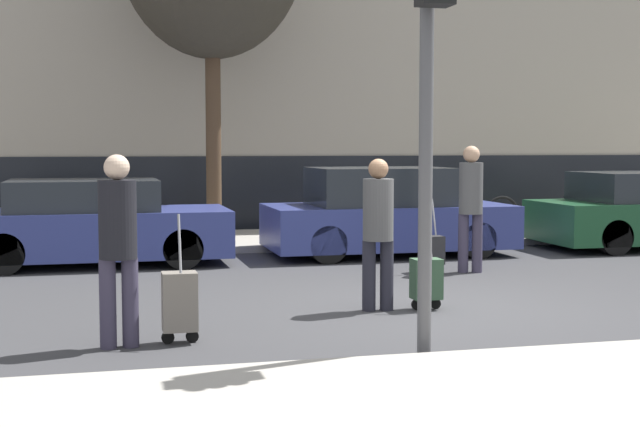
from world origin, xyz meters
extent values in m
plane|color=#38383A|center=(0.00, 0.00, 0.00)|extent=(80.00, 80.00, 0.00)
cube|color=#A39E93|center=(0.00, -3.75, 0.06)|extent=(28.00, 2.50, 0.12)
cube|color=#A39E93|center=(0.00, 7.00, 0.06)|extent=(28.00, 3.00, 0.12)
cube|color=black|center=(0.00, 9.18, 0.80)|extent=(27.44, 0.06, 1.60)
cube|color=navy|center=(-3.64, 4.67, 0.49)|extent=(4.05, 1.84, 0.70)
cube|color=#23282D|center=(-3.80, 4.67, 1.07)|extent=(2.23, 1.62, 0.46)
cylinder|color=black|center=(-2.38, 3.84, 0.30)|extent=(0.60, 0.18, 0.60)
cylinder|color=black|center=(-2.38, 5.50, 0.30)|extent=(0.60, 0.18, 0.60)
cylinder|color=black|center=(-4.89, 3.84, 0.30)|extent=(0.60, 0.18, 0.60)
cylinder|color=black|center=(-4.89, 5.50, 0.30)|extent=(0.60, 0.18, 0.60)
cube|color=navy|center=(1.10, 4.72, 0.49)|extent=(4.03, 1.85, 0.70)
cube|color=#23282D|center=(0.94, 4.72, 1.15)|extent=(2.22, 1.63, 0.62)
cylinder|color=black|center=(2.35, 3.89, 0.30)|extent=(0.60, 0.18, 0.60)
cylinder|color=black|center=(2.35, 5.55, 0.30)|extent=(0.60, 0.18, 0.60)
cylinder|color=black|center=(-0.15, 3.89, 0.30)|extent=(0.60, 0.18, 0.60)
cylinder|color=black|center=(-0.15, 5.55, 0.30)|extent=(0.60, 0.18, 0.60)
cylinder|color=black|center=(4.75, 3.75, 0.30)|extent=(0.60, 0.18, 0.60)
cylinder|color=black|center=(4.75, 5.43, 0.30)|extent=(0.60, 0.18, 0.60)
cylinder|color=#383347|center=(-3.31, -1.17, 0.41)|extent=(0.15, 0.15, 0.81)
cylinder|color=#383347|center=(-3.51, -1.19, 0.41)|extent=(0.15, 0.15, 0.81)
cylinder|color=black|center=(-3.41, -1.18, 1.17)|extent=(0.34, 0.34, 0.71)
sphere|color=beige|center=(-3.41, -1.18, 1.64)|extent=(0.23, 0.23, 0.23)
cube|color=slate|center=(-2.86, -1.13, 0.39)|extent=(0.32, 0.24, 0.54)
cylinder|color=black|center=(-2.97, -1.13, 0.06)|extent=(0.12, 0.03, 0.12)
cylinder|color=black|center=(-2.75, -1.13, 0.06)|extent=(0.12, 0.03, 0.12)
cylinder|color=gray|center=(-2.86, -1.20, 0.94)|extent=(0.02, 0.19, 0.53)
cylinder|color=#23232D|center=(-0.49, -0.02, 0.39)|extent=(0.15, 0.15, 0.78)
cylinder|color=#23232D|center=(-0.68, 0.00, 0.39)|extent=(0.15, 0.15, 0.78)
cylinder|color=#4C4C4C|center=(-0.58, -0.01, 1.12)|extent=(0.34, 0.34, 0.68)
sphere|color=#936B4C|center=(-0.58, -0.01, 1.58)|extent=(0.22, 0.22, 0.22)
cube|color=#335138|center=(-0.04, -0.08, 0.35)|extent=(0.32, 0.24, 0.45)
cylinder|color=black|center=(-0.15, -0.08, 0.06)|extent=(0.12, 0.03, 0.12)
cylinder|color=black|center=(0.07, -0.08, 0.06)|extent=(0.12, 0.03, 0.12)
cylinder|color=gray|center=(-0.04, -0.15, 0.85)|extent=(0.02, 0.19, 0.53)
cylinder|color=#383347|center=(1.51, 2.52, 0.42)|extent=(0.15, 0.15, 0.85)
cylinder|color=#383347|center=(1.71, 2.47, 0.42)|extent=(0.15, 0.15, 0.85)
cylinder|color=#4C4C4C|center=(1.61, 2.50, 1.22)|extent=(0.34, 0.34, 0.74)
sphere|color=tan|center=(1.61, 2.50, 1.70)|extent=(0.24, 0.24, 0.24)
cube|color=#262628|center=(1.08, 2.64, 0.32)|extent=(0.32, 0.24, 0.41)
cylinder|color=black|center=(0.97, 2.64, 0.06)|extent=(0.12, 0.03, 0.12)
cylinder|color=black|center=(1.19, 2.64, 0.06)|extent=(0.12, 0.03, 0.12)
cylinder|color=gray|center=(1.08, 2.57, 0.80)|extent=(0.02, 0.19, 0.53)
cylinder|color=#515154|center=(-0.88, -2.25, 1.88)|extent=(0.12, 0.12, 3.77)
torus|color=black|center=(4.09, 6.66, 0.48)|extent=(0.72, 0.06, 0.72)
torus|color=black|center=(3.04, 6.66, 0.48)|extent=(0.72, 0.06, 0.72)
cylinder|color=navy|center=(3.57, 6.66, 0.68)|extent=(1.00, 0.05, 0.05)
cylinder|color=navy|center=(3.38, 6.66, 0.88)|extent=(0.04, 0.04, 0.40)
cylinder|color=#4C3826|center=(-1.51, 7.03, 2.02)|extent=(0.28, 0.28, 3.80)
camera|label=1|loc=(-3.56, -9.34, 1.84)|focal=50.00mm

